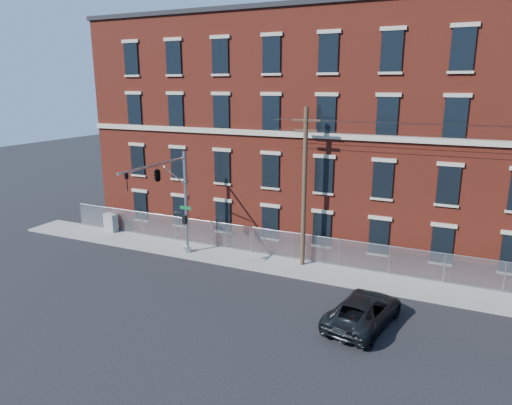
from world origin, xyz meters
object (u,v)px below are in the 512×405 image
at_px(utility_pole_near, 304,185).
at_px(pickup_truck, 363,311).
at_px(traffic_signal_mast, 165,184).
at_px(utility_cabinet, 111,223).

distance_m(utility_pole_near, pickup_truck, 9.08).
distance_m(traffic_signal_mast, utility_cabinet, 10.03).
bearing_deg(utility_pole_near, utility_cabinet, 178.68).
xyz_separation_m(pickup_truck, utility_cabinet, (-21.22, 6.28, 0.08)).
bearing_deg(utility_pole_near, pickup_truck, -49.05).
xyz_separation_m(traffic_signal_mast, utility_cabinet, (-8.09, 3.79, -4.57)).
bearing_deg(traffic_signal_mast, utility_cabinet, 154.89).
bearing_deg(utility_cabinet, utility_pole_near, 9.26).
bearing_deg(pickup_truck, utility_cabinet, -5.66).
xyz_separation_m(traffic_signal_mast, utility_pole_near, (8.00, 3.42, -0.05)).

